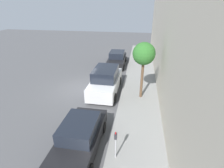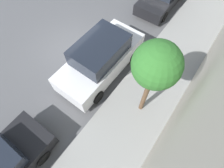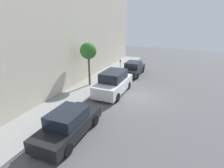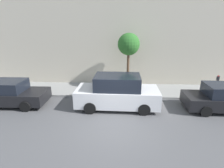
{
  "view_description": "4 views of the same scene",
  "coord_description": "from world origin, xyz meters",
  "px_view_note": "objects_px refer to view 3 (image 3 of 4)",
  "views": [
    {
      "loc": [
        4.73,
        -12.36,
        6.62
      ],
      "look_at": [
        2.82,
        -0.68,
        1.0
      ],
      "focal_mm": 28.0,
      "sensor_mm": 36.0,
      "label": 1
    },
    {
      "loc": [
        5.7,
        -3.95,
        7.62
      ],
      "look_at": [
        3.5,
        -0.91,
        1.0
      ],
      "focal_mm": 28.0,
      "sensor_mm": 36.0,
      "label": 2
    },
    {
      "loc": [
        -3.12,
        13.3,
        6.02
      ],
      "look_at": [
        2.16,
        0.44,
        1.0
      ],
      "focal_mm": 28.0,
      "sensor_mm": 36.0,
      "label": 3
    },
    {
      "loc": [
        -7.37,
        -0.27,
        4.67
      ],
      "look_at": [
        3.57,
        0.33,
        1.0
      ],
      "focal_mm": 28.0,
      "sensor_mm": 36.0,
      "label": 4
    }
  ],
  "objects_px": {
    "parked_suv_second": "(114,83)",
    "parking_meter_near": "(120,64)",
    "street_tree": "(88,51)",
    "parked_sedan_nearest": "(133,69)",
    "parked_sedan_third": "(69,124)"
  },
  "relations": [
    {
      "from": "parked_suv_second",
      "to": "parking_meter_near",
      "type": "distance_m",
      "value": 6.79
    },
    {
      "from": "parking_meter_near",
      "to": "street_tree",
      "type": "bearing_deg",
      "value": 79.85
    },
    {
      "from": "parked_sedan_nearest",
      "to": "parked_sedan_third",
      "type": "height_order",
      "value": "same"
    },
    {
      "from": "parked_sedan_third",
      "to": "street_tree",
      "type": "relative_size",
      "value": 1.11
    },
    {
      "from": "parked_suv_second",
      "to": "street_tree",
      "type": "xyz_separation_m",
      "value": [
        2.79,
        -0.7,
        2.47
      ]
    },
    {
      "from": "street_tree",
      "to": "parked_suv_second",
      "type": "bearing_deg",
      "value": 166.0
    },
    {
      "from": "parked_suv_second",
      "to": "parked_sedan_third",
      "type": "bearing_deg",
      "value": 90.08
    },
    {
      "from": "street_tree",
      "to": "parked_sedan_nearest",
      "type": "bearing_deg",
      "value": -117.56
    },
    {
      "from": "parking_meter_near",
      "to": "street_tree",
      "type": "relative_size",
      "value": 0.35
    },
    {
      "from": "parked_sedan_nearest",
      "to": "parked_suv_second",
      "type": "relative_size",
      "value": 0.93
    },
    {
      "from": "parked_sedan_nearest",
      "to": "street_tree",
      "type": "height_order",
      "value": "street_tree"
    },
    {
      "from": "parked_sedan_nearest",
      "to": "parked_sedan_third",
      "type": "relative_size",
      "value": 1.0
    },
    {
      "from": "parked_sedan_third",
      "to": "parked_sedan_nearest",
      "type": "bearing_deg",
      "value": -90.22
    },
    {
      "from": "parked_sedan_nearest",
      "to": "parking_meter_near",
      "type": "height_order",
      "value": "parking_meter_near"
    },
    {
      "from": "parked_suv_second",
      "to": "parking_meter_near",
      "type": "bearing_deg",
      "value": -75.14
    }
  ]
}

